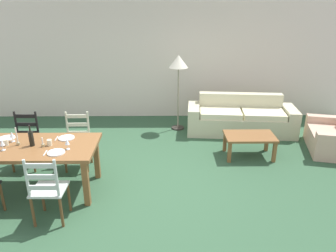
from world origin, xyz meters
TOP-DOWN VIEW (x-y plane):
  - ground_plane at (0.00, 0.00)m, footprint 9.60×9.60m
  - wall_far at (0.00, 3.30)m, footprint 9.60×0.16m
  - dining_table at (-1.51, -0.14)m, footprint 1.90×0.96m
  - dining_chair_near_right at (-1.05, -0.88)m, footprint 0.42×0.40m
  - dining_chair_far_left at (-1.93, 0.64)m, footprint 0.43×0.41m
  - dining_chair_far_right at (-1.05, 0.63)m, footprint 0.43×0.41m
  - dinner_plate_near_right at (-1.06, -0.39)m, footprint 0.24×0.24m
  - fork_near_right at (-1.21, -0.39)m, footprint 0.02×0.17m
  - dinner_plate_far_left at (-1.96, 0.11)m, footprint 0.24×0.24m
  - dinner_plate_far_right at (-1.06, 0.11)m, footprint 0.24×0.24m
  - fork_far_right at (-1.21, 0.11)m, footprint 0.02×0.17m
  - wine_bottle at (-1.48, -0.14)m, footprint 0.07×0.07m
  - wine_glass_near_left at (-1.83, -0.30)m, footprint 0.06×0.06m
  - wine_glass_near_right at (-0.93, -0.27)m, footprint 0.06×0.06m
  - wine_glass_far_left at (-1.82, -0.00)m, footprint 0.06×0.06m
  - coffee_cup_primary at (-1.23, -0.14)m, footprint 0.07×0.07m
  - coffee_cup_secondary at (-1.86, -0.13)m, footprint 0.07×0.07m
  - candle_tall at (-1.69, -0.12)m, footprint 0.05×0.05m
  - candle_short at (-1.31, -0.18)m, footprint 0.05×0.05m
  - couch at (2.09, 2.19)m, footprint 2.34×1.00m
  - coffee_table at (1.98, 0.97)m, footprint 0.90×0.56m
  - armchair_upholstered at (3.70, 1.21)m, footprint 1.04×1.31m
  - standing_lamp at (0.73, 2.37)m, footprint 0.40×0.40m

SIDE VIEW (x-z plane):
  - ground_plane at x=0.00m, z-range -0.02..0.00m
  - armchair_upholstered at x=3.70m, z-range -0.11..0.61m
  - couch at x=2.09m, z-range -0.11..0.69m
  - coffee_table at x=1.98m, z-range 0.15..0.57m
  - dining_chair_near_right at x=-1.05m, z-range 0.00..0.96m
  - dining_chair_far_left at x=-1.93m, z-range 0.00..0.96m
  - dining_chair_far_right at x=-1.05m, z-range 0.00..0.96m
  - dining_table at x=-1.51m, z-range 0.29..1.04m
  - fork_near_right at x=-1.21m, z-range 0.75..0.76m
  - fork_far_right at x=-1.21m, z-range 0.75..0.76m
  - dinner_plate_near_right at x=-1.06m, z-range 0.75..0.77m
  - dinner_plate_far_left at x=-1.96m, z-range 0.75..0.77m
  - dinner_plate_far_right at x=-1.06m, z-range 0.75..0.77m
  - candle_short at x=-1.31m, z-range 0.72..0.86m
  - coffee_cup_primary at x=-1.23m, z-range 0.75..0.84m
  - coffee_cup_secondary at x=-1.86m, z-range 0.75..0.84m
  - candle_tall at x=-1.69m, z-range 0.69..0.96m
  - wine_glass_near_left at x=-1.83m, z-range 0.78..0.94m
  - wine_glass_near_right at x=-0.93m, z-range 0.78..0.94m
  - wine_glass_far_left at x=-1.82m, z-range 0.78..0.94m
  - wine_bottle at x=-1.48m, z-range 0.71..1.03m
  - wall_far at x=0.00m, z-range 0.00..2.70m
  - standing_lamp at x=0.73m, z-range 0.59..2.23m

